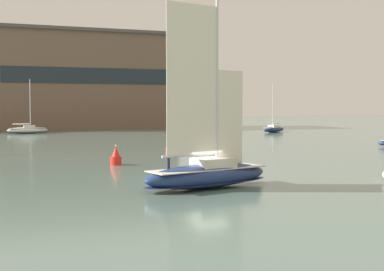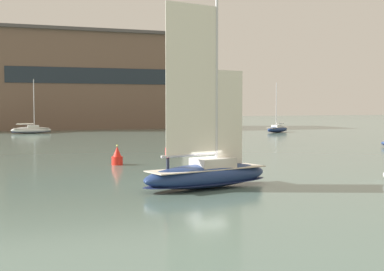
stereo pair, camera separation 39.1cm
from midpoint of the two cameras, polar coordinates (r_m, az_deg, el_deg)
The scene contains 6 objects.
ground_plane at distance 36.56m, azimuth 1.93°, elevation -5.59°, with size 400.00×400.00×0.00m, color slate.
waterfront_building at distance 128.65m, azimuth -10.97°, elevation 5.78°, with size 42.64×18.08×22.43m.
sailboat_main at distance 36.42m, azimuth 1.95°, elevation -3.93°, with size 10.19×4.93×13.49m.
sailboat_moored_near_marina at distance 108.19m, azimuth -16.67°, elevation 0.59°, with size 7.66×2.21×10.51m.
sailboat_moored_far_slip at distance 109.09m, azimuth 9.20°, elevation 0.69°, with size 7.24×5.55×9.99m.
channel_buoy at distance 50.53m, azimuth -7.76°, elevation -2.28°, with size 1.05×1.05×1.91m.
Camera 2 is at (-13.34, -33.56, 5.69)m, focal length 50.00 mm.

